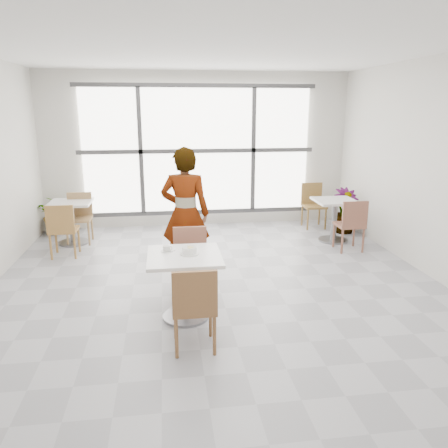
{
  "coord_description": "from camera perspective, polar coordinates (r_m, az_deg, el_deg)",
  "views": [
    {
      "loc": [
        -0.66,
        -5.1,
        2.29
      ],
      "look_at": [
        0.0,
        -0.3,
        1.0
      ],
      "focal_mm": 34.75,
      "sensor_mm": 36.0,
      "label": 1
    }
  ],
  "objects": [
    {
      "name": "bg_table_left",
      "position": [
        7.97,
        -19.42,
        0.95
      ],
      "size": [
        0.7,
        0.7,
        0.75
      ],
      "color": "silver",
      "rests_on": "ground"
    },
    {
      "name": "floor",
      "position": [
        5.63,
        -0.42,
        -9.1
      ],
      "size": [
        7.0,
        7.0,
        0.0
      ],
      "primitive_type": "plane",
      "color": "#9E9EA5",
      "rests_on": "ground"
    },
    {
      "name": "bg_chair_right_far",
      "position": [
        8.81,
        11.62,
        2.86
      ],
      "size": [
        0.42,
        0.42,
        0.87
      ],
      "color": "olive",
      "rests_on": "ground"
    },
    {
      "name": "oatmeal_bowl",
      "position": [
        4.76,
        -4.56,
        -3.48
      ],
      "size": [
        0.21,
        0.21,
        0.09
      ],
      "color": "white",
      "rests_on": "main_table"
    },
    {
      "name": "window",
      "position": [
        8.6,
        -3.46,
        9.59
      ],
      "size": [
        4.6,
        0.07,
        2.52
      ],
      "color": "white",
      "rests_on": "ground"
    },
    {
      "name": "main_table",
      "position": [
        4.84,
        -5.18,
        -6.6
      ],
      "size": [
        0.8,
        0.8,
        0.75
      ],
      "color": "white",
      "rests_on": "ground"
    },
    {
      "name": "plant_right",
      "position": [
        8.53,
        15.57,
        1.71
      ],
      "size": [
        0.53,
        0.53,
        0.85
      ],
      "primitive_type": "imported",
      "rotation": [
        0.0,
        0.0,
        0.12
      ],
      "color": "#427C43",
      "rests_on": "ground"
    },
    {
      "name": "person",
      "position": [
        5.94,
        -5.11,
        1.37
      ],
      "size": [
        0.73,
        0.55,
        1.81
      ],
      "primitive_type": "imported",
      "rotation": [
        0.0,
        0.0,
        2.95
      ],
      "color": "black",
      "rests_on": "ground"
    },
    {
      "name": "chair_near",
      "position": [
        4.19,
        -3.93,
        -10.43
      ],
      "size": [
        0.42,
        0.42,
        0.87
      ],
      "rotation": [
        0.0,
        0.0,
        3.14
      ],
      "color": "brown",
      "rests_on": "ground"
    },
    {
      "name": "wall_back",
      "position": [
        8.66,
        -3.49,
        9.63
      ],
      "size": [
        6.0,
        0.0,
        6.0
      ],
      "primitive_type": "plane",
      "rotation": [
        1.57,
        0.0,
        0.0
      ],
      "color": "silver",
      "rests_on": "ground"
    },
    {
      "name": "bg_chair_left_far",
      "position": [
        8.04,
        -18.48,
        1.25
      ],
      "size": [
        0.42,
        0.42,
        0.87
      ],
      "color": "#A47E51",
      "rests_on": "ground"
    },
    {
      "name": "wall_front",
      "position": [
        1.91,
        13.5,
        -9.98
      ],
      "size": [
        6.0,
        0.0,
        6.0
      ],
      "primitive_type": "plane",
      "rotation": [
        -1.57,
        0.0,
        0.0
      ],
      "color": "silver",
      "rests_on": "ground"
    },
    {
      "name": "bg_chair_left_near",
      "position": [
        7.24,
        -20.5,
        -0.38
      ],
      "size": [
        0.42,
        0.42,
        0.87
      ],
      "rotation": [
        0.0,
        0.0,
        3.14
      ],
      "color": "#A0723A",
      "rests_on": "ground"
    },
    {
      "name": "plant_left",
      "position": [
        8.76,
        -21.1,
        1.21
      ],
      "size": [
        0.8,
        0.73,
        0.74
      ],
      "primitive_type": "imported",
      "rotation": [
        0.0,
        0.0,
        -0.27
      ],
      "color": "#568843",
      "rests_on": "ground"
    },
    {
      "name": "bg_table_right",
      "position": [
        7.9,
        14.33,
        1.23
      ],
      "size": [
        0.7,
        0.7,
        0.75
      ],
      "color": "silver",
      "rests_on": "ground"
    },
    {
      "name": "chair_far",
      "position": [
        5.42,
        -4.39,
        -4.43
      ],
      "size": [
        0.42,
        0.42,
        0.87
      ],
      "color": "#975D48",
      "rests_on": "ground"
    },
    {
      "name": "bg_chair_right_near",
      "position": [
        7.38,
        16.43,
        0.23
      ],
      "size": [
        0.42,
        0.42,
        0.87
      ],
      "rotation": [
        0.0,
        0.0,
        3.14
      ],
      "color": "brown",
      "rests_on": "ground"
    },
    {
      "name": "coffee_cup",
      "position": [
        4.88,
        -7.53,
        -3.27
      ],
      "size": [
        0.16,
        0.13,
        0.07
      ],
      "color": "silver",
      "rests_on": "main_table"
    },
    {
      "name": "ceiling",
      "position": [
        5.2,
        -0.49,
        22.75
      ],
      "size": [
        7.0,
        7.0,
        0.0
      ],
      "primitive_type": "plane",
      "rotation": [
        3.14,
        0.0,
        0.0
      ],
      "color": "white",
      "rests_on": "ground"
    }
  ]
}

